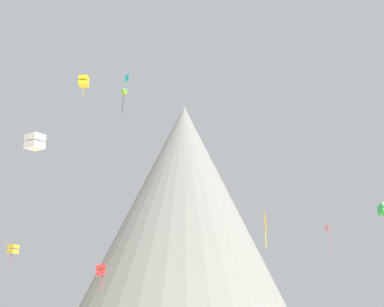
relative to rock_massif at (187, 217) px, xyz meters
The scene contains 9 objects.
rock_massif is the anchor object (origin of this frame).
kite_rainbow_mid 49.72m from the rock_massif, 60.29° to the right, with size 0.61×0.98×4.69m.
kite_yellow_high 59.06m from the rock_massif, 104.63° to the right, with size 1.41×1.44×3.23m.
kite_white_mid 83.02m from the rock_massif, 98.78° to the right, with size 1.90×1.91×1.47m.
kite_red_low 73.75m from the rock_massif, 96.30° to the right, with size 1.22×1.14×2.75m.
kite_orange_low 83.69m from the rock_massif, 84.14° to the right, with size 0.43×1.21×3.00m.
kite_teal_high 52.19m from the rock_massif, 100.52° to the right, with size 0.73×0.77×3.16m.
kite_lime_high 46.95m from the rock_massif, 103.54° to the right, with size 1.09×1.09×4.53m.
kite_gold_low 61.75m from the rock_massif, 112.56° to the right, with size 1.56×1.55×3.38m.
Camera 1 is at (-1.59, -24.55, 3.25)m, focal length 47.38 mm.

